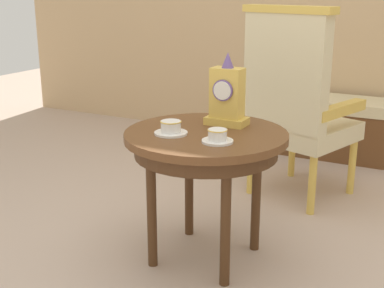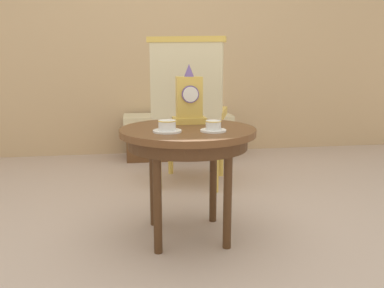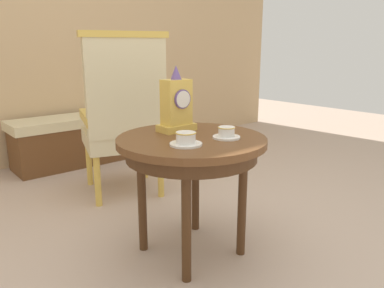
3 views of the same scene
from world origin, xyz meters
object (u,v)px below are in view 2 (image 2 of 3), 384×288
Objects in this scene: armchair at (189,112)px; mantel_clock at (189,100)px; side_table at (188,141)px; teacup_left at (167,127)px; teacup_right at (213,127)px; window_bench at (178,136)px.

mantel_clock is at bearing -98.70° from armchair.
side_table is 2.17× the size of mantel_clock.
teacup_left is at bearing -104.62° from armchair.
side_table is 0.20m from teacup_right.
mantel_clock reaches higher than teacup_left.
teacup_right is at bearing -5.16° from teacup_left.
mantel_clock is 0.77m from armchair.
armchair is at bearing -91.42° from window_bench.
armchair reaches higher than side_table.
side_table is 5.01× the size of teacup_left.
teacup_left is (-0.12, -0.10, 0.10)m from side_table.
teacup_right is (0.11, -0.13, 0.10)m from side_table.
teacup_right is at bearing -91.57° from armchair.
side_table is at bearing 41.01° from teacup_left.
mantel_clock is at bearing -94.59° from window_bench.
window_bench is (0.29, 1.97, -0.42)m from teacup_left.
mantel_clock reaches higher than side_table.
mantel_clock is at bearing 79.89° from side_table.
armchair is (0.11, 0.74, -0.16)m from mantel_clock.
mantel_clock is 0.31× the size of window_bench.
teacup_right is 0.12× the size of window_bench.
window_bench is at bearing 88.58° from armchair.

